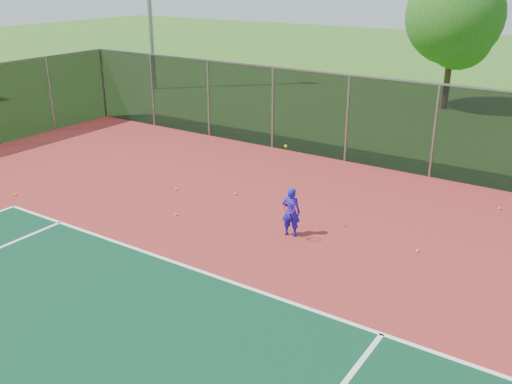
{
  "coord_description": "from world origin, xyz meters",
  "views": [
    {
      "loc": [
        4.92,
        -5.6,
        6.24
      ],
      "look_at": [
        -2.1,
        5.0,
        1.3
      ],
      "focal_mm": 40.0,
      "sensor_mm": 36.0,
      "label": 1
    }
  ],
  "objects": [
    {
      "name": "practice_ball_5",
      "position": [
        -6.01,
        6.52,
        0.06
      ],
      "size": [
        0.07,
        0.07,
        0.07
      ],
      "primitive_type": "sphere",
      "color": "yellow",
      "rests_on": "court_apron"
    },
    {
      "name": "practice_ball_1",
      "position": [
        -9.72,
        3.56,
        0.06
      ],
      "size": [
        0.07,
        0.07,
        0.07
      ],
      "primitive_type": "sphere",
      "color": "yellow",
      "rests_on": "court_apron"
    },
    {
      "name": "court_apron",
      "position": [
        0.0,
        2.0,
        0.01
      ],
      "size": [
        30.0,
        20.0,
        0.02
      ],
      "primitive_type": "cube",
      "color": "maroon",
      "rests_on": "ground"
    },
    {
      "name": "fence_back",
      "position": [
        0.0,
        12.0,
        1.56
      ],
      "size": [
        30.0,
        0.06,
        3.03
      ],
      "color": "black",
      "rests_on": "court_apron"
    },
    {
      "name": "practice_ball_2",
      "position": [
        2.5,
        10.38,
        0.06
      ],
      "size": [
        0.07,
        0.07,
        0.07
      ],
      "primitive_type": "sphere",
      "color": "yellow",
      "rests_on": "court_apron"
    },
    {
      "name": "tree_back_left",
      "position": [
        -2.42,
        22.08,
        4.12
      ],
      "size": [
        4.47,
        4.47,
        6.56
      ],
      "color": "#392014",
      "rests_on": "ground"
    },
    {
      "name": "practice_ball_4",
      "position": [
        1.45,
        6.58,
        0.06
      ],
      "size": [
        0.07,
        0.07,
        0.07
      ],
      "primitive_type": "sphere",
      "color": "yellow",
      "rests_on": "court_apron"
    },
    {
      "name": "practice_ball_0",
      "position": [
        -4.3,
        7.2,
        0.06
      ],
      "size": [
        0.07,
        0.07,
        0.07
      ],
      "primitive_type": "sphere",
      "color": "yellow",
      "rests_on": "court_apron"
    },
    {
      "name": "practice_ball_3",
      "position": [
        -4.75,
        5.08,
        0.06
      ],
      "size": [
        0.07,
        0.07,
        0.07
      ],
      "primitive_type": "sphere",
      "color": "yellow",
      "rests_on": "court_apron"
    },
    {
      "name": "tennis_player",
      "position": [
        -1.53,
        5.72,
        0.67
      ],
      "size": [
        0.59,
        0.62,
        2.31
      ],
      "color": "#1B14C4",
      "rests_on": "court_apron"
    }
  ]
}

